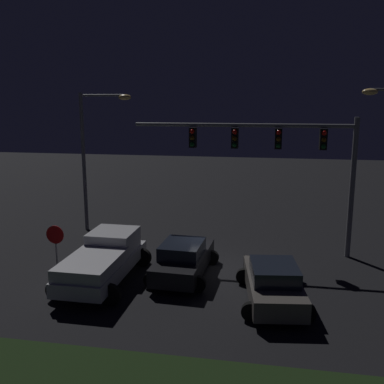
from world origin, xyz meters
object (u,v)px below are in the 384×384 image
(stop_sign, at_px, (56,241))
(pickup_truck, at_px, (105,257))
(car_sedan_far, at_px, (183,259))
(traffic_signal_gantry, at_px, (279,149))
(car_sedan, at_px, (273,283))
(street_lamp_left, at_px, (94,144))

(stop_sign, bearing_deg, pickup_truck, 2.30)
(pickup_truck, xyz_separation_m, car_sedan_far, (3.06, 1.01, -0.26))
(traffic_signal_gantry, distance_m, stop_sign, 10.66)
(pickup_truck, bearing_deg, car_sedan, -96.31)
(car_sedan, distance_m, traffic_signal_gantry, 6.93)
(traffic_signal_gantry, bearing_deg, pickup_truck, -145.91)
(car_sedan, height_order, stop_sign, stop_sign)
(street_lamp_left, height_order, stop_sign, street_lamp_left)
(car_sedan, relative_size, stop_sign, 2.06)
(car_sedan_far, bearing_deg, car_sedan, -113.76)
(pickup_truck, relative_size, traffic_signal_gantry, 0.53)
(pickup_truck, height_order, traffic_signal_gantry, traffic_signal_gantry)
(car_sedan_far, relative_size, traffic_signal_gantry, 0.43)
(car_sedan, distance_m, street_lamp_left, 13.05)
(car_sedan_far, bearing_deg, street_lamp_left, 49.76)
(car_sedan_far, bearing_deg, traffic_signal_gantry, -43.64)
(stop_sign, bearing_deg, car_sedan_far, 12.07)
(street_lamp_left, bearing_deg, pickup_truck, -65.31)
(car_sedan, relative_size, car_sedan_far, 1.03)
(car_sedan, bearing_deg, stop_sign, 77.56)
(pickup_truck, distance_m, street_lamp_left, 8.36)
(car_sedan, xyz_separation_m, car_sedan_far, (-3.67, 1.82, 0.00))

